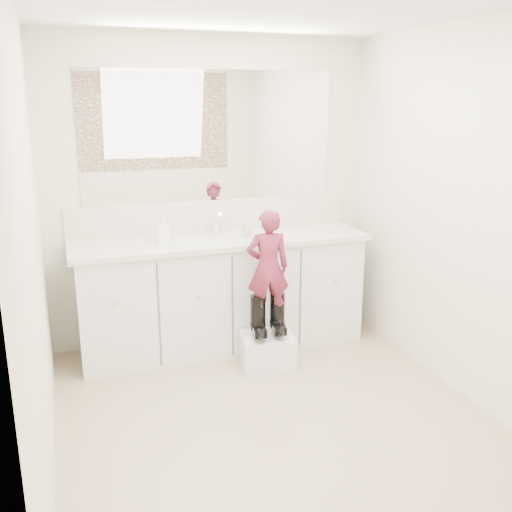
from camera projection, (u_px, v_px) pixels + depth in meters
name	position (u px, v px, depth m)	size (l,w,h in m)	color
floor	(278.00, 422.00, 3.50)	(3.00, 3.00, 0.00)	#967F62
ceiling	(283.00, 0.00, 2.87)	(3.00, 3.00, 0.00)	white
wall_back	(212.00, 193.00, 4.55)	(2.60, 2.60, 0.00)	beige
wall_front	(452.00, 331.00, 1.82)	(2.60, 2.60, 0.00)	beige
wall_left	(32.00, 252.00, 2.77)	(3.00, 3.00, 0.00)	beige
wall_right	(472.00, 217.00, 3.59)	(3.00, 3.00, 0.00)	beige
vanity_cabinet	(222.00, 295.00, 4.50)	(2.20, 0.55, 0.85)	silver
countertop	(222.00, 241.00, 4.37)	(2.28, 0.58, 0.04)	beige
backsplash	(212.00, 216.00, 4.59)	(2.28, 0.03, 0.25)	beige
mirror	(211.00, 137.00, 4.42)	(2.00, 0.02, 1.00)	white
dot_panel	(464.00, 191.00, 1.71)	(2.00, 0.01, 1.20)	#472819
faucet	(216.00, 228.00, 4.51)	(0.08, 0.08, 0.10)	silver
cup	(247.00, 231.00, 4.42)	(0.10, 0.10, 0.09)	#C4B49D
soap_bottle	(163.00, 230.00, 4.20)	(0.09, 0.09, 0.19)	white
step_stool	(267.00, 351.00, 4.22)	(0.38, 0.32, 0.24)	white
boot_left	(258.00, 317.00, 4.12)	(0.12, 0.21, 0.32)	black
boot_right	(277.00, 314.00, 4.17)	(0.12, 0.21, 0.32)	black
toddler	(268.00, 268.00, 4.05)	(0.31, 0.20, 0.84)	#AE3558
toothbrush	(277.00, 249.00, 4.04)	(0.01, 0.01, 0.14)	#EC5CB5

